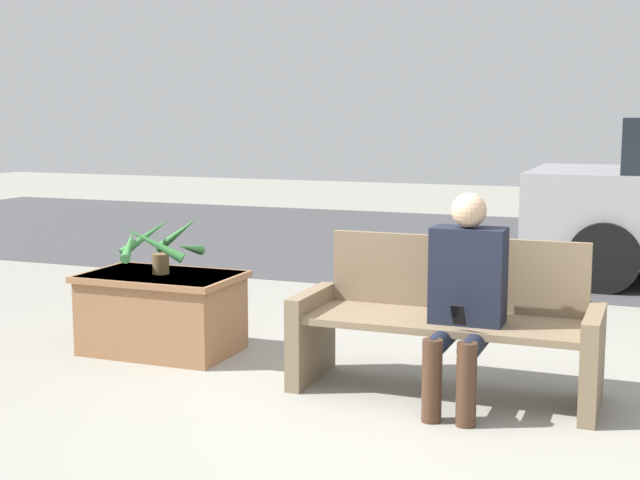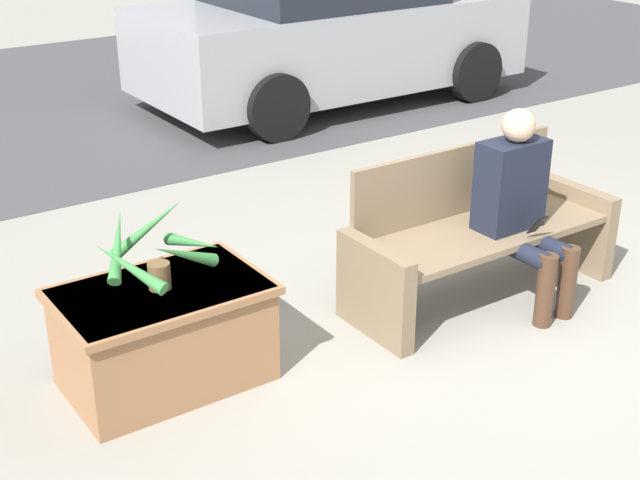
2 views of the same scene
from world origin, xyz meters
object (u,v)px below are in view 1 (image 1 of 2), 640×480
Objects in this scene: person_seated at (465,292)px; potted_plant at (160,244)px; planter_box at (162,310)px; bench at (447,324)px.

potted_plant is (-2.10, 0.35, 0.10)m from person_seated.
planter_box is at bearing -38.17° from potted_plant.
person_seated is at bearing -9.37° from planter_box.
bench is 1.67× the size of planter_box.
person_seated reaches higher than bench.
bench is at bearing -4.66° from potted_plant.
planter_box is at bearing 170.63° from person_seated.
person_seated is (0.14, -0.19, 0.23)m from bench.
planter_box is (-1.95, 0.15, -0.11)m from bench.
person_seated is 2.15m from planter_box.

